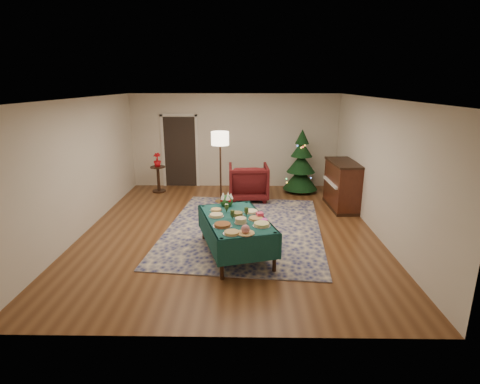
{
  "coord_description": "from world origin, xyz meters",
  "views": [
    {
      "loc": [
        0.33,
        -7.38,
        2.99
      ],
      "look_at": [
        0.22,
        -0.2,
        0.88
      ],
      "focal_mm": 28.0,
      "sensor_mm": 36.0,
      "label": 1
    }
  ],
  "objects_px": {
    "floor_lamp": "(220,143)",
    "potted_plant": "(157,163)",
    "side_table": "(158,180)",
    "gift_box": "(260,215)",
    "buffet_table": "(236,225)",
    "armchair": "(248,180)",
    "piano": "(342,186)",
    "christmas_tree": "(301,164)"
  },
  "relations": [
    {
      "from": "gift_box",
      "to": "side_table",
      "type": "height_order",
      "value": "gift_box"
    },
    {
      "from": "armchair",
      "to": "floor_lamp",
      "type": "relative_size",
      "value": 0.57
    },
    {
      "from": "gift_box",
      "to": "piano",
      "type": "xyz_separation_m",
      "value": [
        2.11,
        2.64,
        -0.17
      ]
    },
    {
      "from": "floor_lamp",
      "to": "side_table",
      "type": "bearing_deg",
      "value": 153.0
    },
    {
      "from": "buffet_table",
      "to": "armchair",
      "type": "height_order",
      "value": "armchair"
    },
    {
      "from": "side_table",
      "to": "potted_plant",
      "type": "height_order",
      "value": "potted_plant"
    },
    {
      "from": "side_table",
      "to": "piano",
      "type": "relative_size",
      "value": 0.53
    },
    {
      "from": "gift_box",
      "to": "potted_plant",
      "type": "distance_m",
      "value": 4.82
    },
    {
      "from": "buffet_table",
      "to": "floor_lamp",
      "type": "xyz_separation_m",
      "value": [
        -0.47,
        3.09,
        0.99
      ]
    },
    {
      "from": "floor_lamp",
      "to": "potted_plant",
      "type": "bearing_deg",
      "value": 153.0
    },
    {
      "from": "buffet_table",
      "to": "potted_plant",
      "type": "distance_m",
      "value": 4.63
    },
    {
      "from": "christmas_tree",
      "to": "armchair",
      "type": "bearing_deg",
      "value": -152.72
    },
    {
      "from": "armchair",
      "to": "christmas_tree",
      "type": "bearing_deg",
      "value": -155.28
    },
    {
      "from": "buffet_table",
      "to": "side_table",
      "type": "height_order",
      "value": "side_table"
    },
    {
      "from": "christmas_tree",
      "to": "piano",
      "type": "height_order",
      "value": "christmas_tree"
    },
    {
      "from": "buffet_table",
      "to": "gift_box",
      "type": "bearing_deg",
      "value": 4.78
    },
    {
      "from": "armchair",
      "to": "piano",
      "type": "relative_size",
      "value": 0.75
    },
    {
      "from": "armchair",
      "to": "floor_lamp",
      "type": "height_order",
      "value": "floor_lamp"
    },
    {
      "from": "armchair",
      "to": "potted_plant",
      "type": "bearing_deg",
      "value": -17.5
    },
    {
      "from": "buffet_table",
      "to": "gift_box",
      "type": "distance_m",
      "value": 0.47
    },
    {
      "from": "gift_box",
      "to": "buffet_table",
      "type": "bearing_deg",
      "value": -175.22
    },
    {
      "from": "potted_plant",
      "to": "christmas_tree",
      "type": "relative_size",
      "value": 0.22
    },
    {
      "from": "armchair",
      "to": "side_table",
      "type": "bearing_deg",
      "value": -17.5
    },
    {
      "from": "christmas_tree",
      "to": "potted_plant",
      "type": "bearing_deg",
      "value": -178.79
    },
    {
      "from": "piano",
      "to": "floor_lamp",
      "type": "bearing_deg",
      "value": 172.17
    },
    {
      "from": "floor_lamp",
      "to": "side_table",
      "type": "height_order",
      "value": "floor_lamp"
    },
    {
      "from": "gift_box",
      "to": "armchair",
      "type": "bearing_deg",
      "value": 93.14
    },
    {
      "from": "armchair",
      "to": "piano",
      "type": "bearing_deg",
      "value": 161.25
    },
    {
      "from": "piano",
      "to": "side_table",
      "type": "bearing_deg",
      "value": 164.46
    },
    {
      "from": "armchair",
      "to": "potted_plant",
      "type": "distance_m",
      "value": 2.65
    },
    {
      "from": "floor_lamp",
      "to": "potted_plant",
      "type": "xyz_separation_m",
      "value": [
        -1.83,
        0.93,
        -0.71
      ]
    },
    {
      "from": "floor_lamp",
      "to": "piano",
      "type": "relative_size",
      "value": 1.33
    },
    {
      "from": "buffet_table",
      "to": "armchair",
      "type": "relative_size",
      "value": 1.94
    },
    {
      "from": "buffet_table",
      "to": "christmas_tree",
      "type": "bearing_deg",
      "value": 67.21
    },
    {
      "from": "side_table",
      "to": "gift_box",
      "type": "bearing_deg",
      "value": -55.66
    },
    {
      "from": "gift_box",
      "to": "piano",
      "type": "height_order",
      "value": "piano"
    },
    {
      "from": "potted_plant",
      "to": "buffet_table",
      "type": "bearing_deg",
      "value": -60.27
    },
    {
      "from": "buffet_table",
      "to": "potted_plant",
      "type": "xyz_separation_m",
      "value": [
        -2.29,
        4.02,
        0.28
      ]
    },
    {
      "from": "buffet_table",
      "to": "potted_plant",
      "type": "relative_size",
      "value": 5.26
    },
    {
      "from": "floor_lamp",
      "to": "potted_plant",
      "type": "relative_size",
      "value": 4.77
    },
    {
      "from": "potted_plant",
      "to": "christmas_tree",
      "type": "bearing_deg",
      "value": 1.21
    },
    {
      "from": "gift_box",
      "to": "armchair",
      "type": "xyz_separation_m",
      "value": [
        -0.18,
        3.3,
        -0.23
      ]
    }
  ]
}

